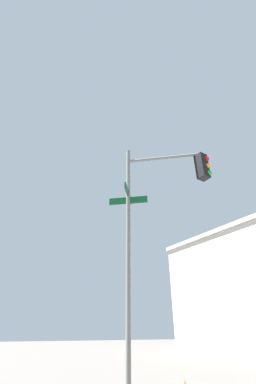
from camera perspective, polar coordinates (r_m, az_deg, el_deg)
The scene contains 1 object.
traffic_signal_near at distance 7.11m, azimuth 7.62°, elevation -2.46°, with size 2.02×2.26×6.41m.
Camera 1 is at (-1.88, -10.04, 1.32)m, focal length 23.82 mm.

